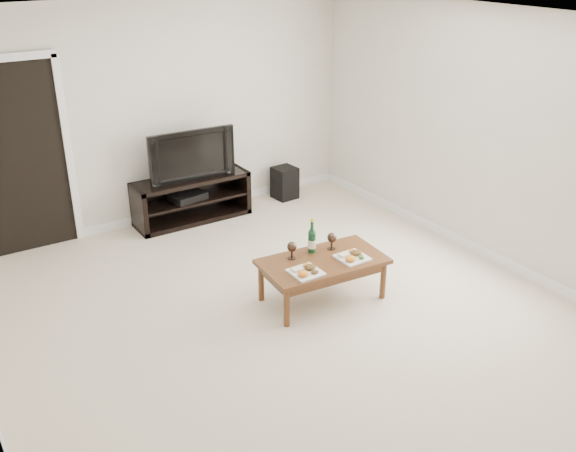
{
  "coord_description": "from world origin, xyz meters",
  "views": [
    {
      "loc": [
        -2.68,
        -4.2,
        3.18
      ],
      "look_at": [
        0.29,
        0.4,
        0.7
      ],
      "focal_mm": 40.0,
      "sensor_mm": 36.0,
      "label": 1
    }
  ],
  "objects_px": {
    "television": "(189,153)",
    "subwoofer": "(285,183)",
    "media_console": "(192,199)",
    "coffee_table": "(322,279)"
  },
  "relations": [
    {
      "from": "television",
      "to": "coffee_table",
      "type": "height_order",
      "value": "television"
    },
    {
      "from": "media_console",
      "to": "subwoofer",
      "type": "distance_m",
      "value": 1.34
    },
    {
      "from": "television",
      "to": "subwoofer",
      "type": "bearing_deg",
      "value": 2.64
    },
    {
      "from": "television",
      "to": "coffee_table",
      "type": "xyz_separation_m",
      "value": [
        0.23,
        -2.4,
        -0.64
      ]
    },
    {
      "from": "media_console",
      "to": "subwoofer",
      "type": "bearing_deg",
      "value": 0.1
    },
    {
      "from": "television",
      "to": "coffee_table",
      "type": "relative_size",
      "value": 0.9
    },
    {
      "from": "media_console",
      "to": "coffee_table",
      "type": "bearing_deg",
      "value": -84.5
    },
    {
      "from": "coffee_table",
      "to": "television",
      "type": "bearing_deg",
      "value": 95.5
    },
    {
      "from": "media_console",
      "to": "television",
      "type": "distance_m",
      "value": 0.58
    },
    {
      "from": "television",
      "to": "media_console",
      "type": "bearing_deg",
      "value": 0.0
    }
  ]
}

